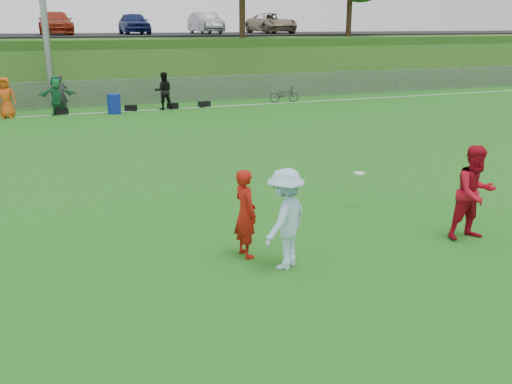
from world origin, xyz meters
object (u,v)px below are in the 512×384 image
player_red_left (245,213)px  recycling_bin (114,104)px  player_blue (285,219)px  bicycle (284,94)px  player_red_center (475,193)px  frisbee (359,173)px

player_red_left → recycling_bin: 17.09m
player_blue → bicycle: (8.25, 18.45, -0.42)m
player_red_left → player_red_center: (4.17, -0.75, 0.11)m
recycling_bin → player_blue: bearing=-89.2°
player_red_left → player_red_center: bearing=-107.0°
player_red_left → frisbee: 3.59m
player_red_center → recycling_bin: player_red_center is taller
player_red_center → recycling_bin: bearing=104.7°
player_red_center → recycling_bin: (-3.98, 17.83, -0.45)m
player_blue → player_red_center: bearing=141.1°
player_red_left → player_red_center: player_red_center is taller
frisbee → recycling_bin: recycling_bin is taller
player_red_left → bicycle: (8.68, 17.78, -0.36)m
player_red_center → player_red_left: bearing=172.0°
player_red_left → player_red_center: 4.24m
player_blue → frisbee: size_ratio=6.87×
frisbee → bicycle: (5.48, 16.14, -0.36)m
player_red_center → recycling_bin: size_ratio=2.05×
player_red_center → player_blue: player_red_center is taller
player_red_left → frisbee: player_red_left is taller
player_red_center → bicycle: size_ratio=1.14×
player_red_left → player_blue: bearing=-153.8°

